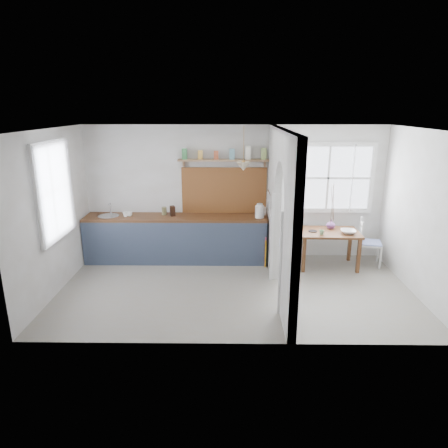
{
  "coord_description": "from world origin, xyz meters",
  "views": [
    {
      "loc": [
        -0.11,
        -6.07,
        2.91
      ],
      "look_at": [
        -0.19,
        0.36,
        1.02
      ],
      "focal_mm": 32.0,
      "sensor_mm": 36.0,
      "label": 1
    }
  ],
  "objects_px": {
    "dining_table": "(328,249)",
    "chair_left": "(284,242)",
    "chair_right": "(370,242)",
    "vase": "(331,224)",
    "kettle": "(260,211)"
  },
  "relations": [
    {
      "from": "chair_left",
      "to": "chair_right",
      "type": "distance_m",
      "value": 1.66
    },
    {
      "from": "kettle",
      "to": "vase",
      "type": "relative_size",
      "value": 1.57
    },
    {
      "from": "dining_table",
      "to": "chair_left",
      "type": "relative_size",
      "value": 1.15
    },
    {
      "from": "chair_left",
      "to": "chair_right",
      "type": "height_order",
      "value": "chair_left"
    },
    {
      "from": "kettle",
      "to": "vase",
      "type": "bearing_deg",
      "value": 12.18
    },
    {
      "from": "dining_table",
      "to": "vase",
      "type": "bearing_deg",
      "value": 69.99
    },
    {
      "from": "dining_table",
      "to": "chair_right",
      "type": "distance_m",
      "value": 0.83
    },
    {
      "from": "kettle",
      "to": "chair_right",
      "type": "bearing_deg",
      "value": 9.85
    },
    {
      "from": "chair_right",
      "to": "vase",
      "type": "relative_size",
      "value": 5.08
    },
    {
      "from": "vase",
      "to": "chair_left",
      "type": "bearing_deg",
      "value": -166.87
    },
    {
      "from": "chair_left",
      "to": "vase",
      "type": "bearing_deg",
      "value": 108.18
    },
    {
      "from": "chair_left",
      "to": "kettle",
      "type": "distance_m",
      "value": 0.75
    },
    {
      "from": "dining_table",
      "to": "vase",
      "type": "distance_m",
      "value": 0.48
    },
    {
      "from": "chair_left",
      "to": "vase",
      "type": "relative_size",
      "value": 5.5
    },
    {
      "from": "vase",
      "to": "chair_right",
      "type": "bearing_deg",
      "value": -6.75
    }
  ]
}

